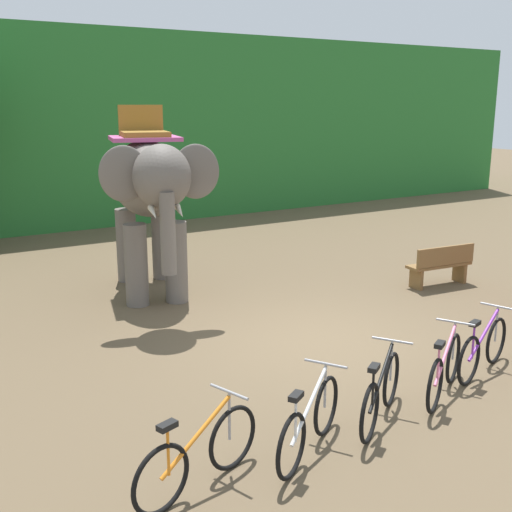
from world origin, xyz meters
name	(u,v)px	position (x,y,z in m)	size (l,w,h in m)	color
ground_plane	(317,340)	(0.00, 0.00, 0.00)	(80.00, 80.00, 0.00)	brown
foliage_hedge	(73,127)	(0.00, 14.18, 3.02)	(36.00, 6.00, 6.05)	#28702D
elephant	(149,188)	(-1.37, 3.76, 2.20)	(2.50, 4.25, 3.78)	#665E56
bike_orange	(199,455)	(-3.47, -2.69, 0.39)	(1.64, 0.69, 0.92)	black
bike_white	(310,422)	(-2.13, -2.72, 0.39)	(1.48, 0.94, 0.92)	black
bike_black	(381,393)	(-0.97, -2.59, 0.39)	(1.46, 0.98, 0.92)	black
bike_pink	(445,369)	(0.23, -2.50, 0.39)	(1.52, 0.89, 0.92)	black
bike_purple	(483,348)	(1.26, -2.27, 0.39)	(1.64, 0.68, 0.92)	black
wooden_bench	(441,264)	(4.15, 1.20, 0.48)	(1.53, 0.54, 0.89)	brown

